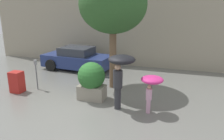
# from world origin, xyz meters

# --- Properties ---
(ground_plane) EXTENTS (40.00, 40.00, 0.00)m
(ground_plane) POSITION_xyz_m (0.00, 0.00, 0.00)
(ground_plane) COLOR slate
(building_facade) EXTENTS (18.00, 0.30, 6.00)m
(building_facade) POSITION_xyz_m (0.00, 6.50, 3.00)
(building_facade) COLOR #9E937F
(building_facade) RESTS_ON ground
(planter_box) EXTENTS (1.06, 1.06, 1.49)m
(planter_box) POSITION_xyz_m (0.34, 0.88, 0.81)
(planter_box) COLOR gray
(planter_box) RESTS_ON ground
(person_adult) EXTENTS (0.92, 0.92, 1.97)m
(person_adult) POSITION_xyz_m (1.63, 0.37, 1.51)
(person_adult) COLOR #2D2D33
(person_adult) RESTS_ON ground
(person_child) EXTENTS (0.74, 0.74, 1.31)m
(person_child) POSITION_xyz_m (2.69, 0.43, 1.08)
(person_child) COLOR #D199B7
(person_child) RESTS_ON ground
(parked_car_near) EXTENTS (4.03, 2.13, 1.31)m
(parked_car_near) POSITION_xyz_m (-2.15, 4.60, 0.62)
(parked_car_near) COLOR navy
(parked_car_near) RESTS_ON ground
(street_tree) EXTENTS (2.82, 2.82, 4.80)m
(street_tree) POSITION_xyz_m (0.71, 2.45, 3.57)
(street_tree) COLOR brown
(street_tree) RESTS_ON ground
(parking_meter) EXTENTS (0.14, 0.14, 1.33)m
(parking_meter) POSITION_xyz_m (-2.37, 1.14, 0.95)
(parking_meter) COLOR #595B60
(parking_meter) RESTS_ON ground
(newspaper_box) EXTENTS (0.50, 0.44, 0.90)m
(newspaper_box) POSITION_xyz_m (-2.98, 0.61, 0.45)
(newspaper_box) COLOR #B2231E
(newspaper_box) RESTS_ON ground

